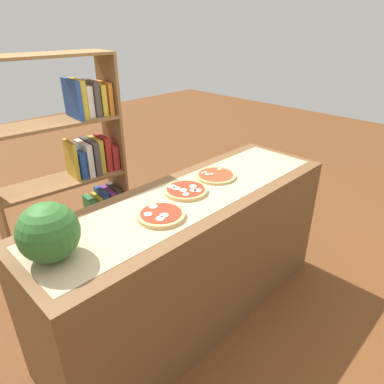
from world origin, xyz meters
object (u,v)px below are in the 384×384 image
object	(u,v)px
watermelon	(49,232)
pizza_mushroom_2	(216,175)
pizza_mozzarella_0	(161,215)
bookshelf	(81,181)
pizza_mozzarella_1	(186,190)

from	to	relation	value
watermelon	pizza_mushroom_2	bearing A→B (deg)	3.14
pizza_mozzarella_0	watermelon	bearing A→B (deg)	172.54
pizza_mozzarella_0	bookshelf	size ratio (longest dim) A/B	0.15
watermelon	bookshelf	size ratio (longest dim) A/B	0.16
watermelon	bookshelf	distance (m)	1.09
pizza_mozzarella_0	bookshelf	world-z (taller)	bookshelf
pizza_mushroom_2	bookshelf	distance (m)	0.98
pizza_mozzarella_1	watermelon	distance (m)	0.84
pizza_mozzarella_0	pizza_mozzarella_1	xyz separation A→B (m)	(0.29, 0.11, -0.00)
pizza_mozzarella_0	pizza_mushroom_2	distance (m)	0.60
pizza_mozzarella_1	pizza_mushroom_2	xyz separation A→B (m)	(0.29, 0.02, -0.00)
pizza_mozzarella_0	bookshelf	bearing A→B (deg)	86.64
watermelon	bookshelf	xyz separation A→B (m)	(0.60, 0.88, -0.25)
pizza_mozzarella_0	pizza_mushroom_2	world-z (taller)	pizza_mozzarella_0
pizza_mozzarella_0	pizza_mushroom_2	size ratio (longest dim) A/B	0.95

